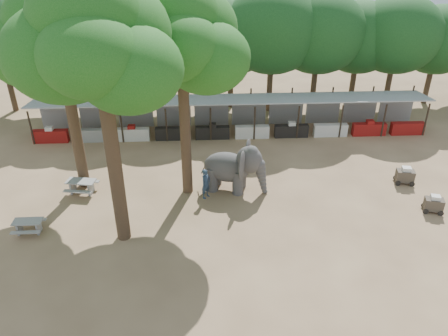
{
  "coord_description": "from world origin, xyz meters",
  "views": [
    {
      "loc": [
        -2.05,
        -15.08,
        13.25
      ],
      "look_at": [
        -1.0,
        5.0,
        2.0
      ],
      "focal_mm": 35.0,
      "sensor_mm": 36.0,
      "label": 1
    }
  ],
  "objects_px": {
    "picnic_table_far": "(81,185)",
    "cart_front": "(434,204)",
    "yard_tree_left": "(58,41)",
    "cart_back": "(405,175)",
    "yard_tree_back": "(178,37)",
    "picnic_table_near": "(28,225)",
    "handler": "(206,184)",
    "yard_tree_center": "(95,44)",
    "elephant": "(235,167)"
  },
  "relations": [
    {
      "from": "picnic_table_far",
      "to": "cart_front",
      "type": "relative_size",
      "value": 1.56
    },
    {
      "from": "yard_tree_left",
      "to": "cart_back",
      "type": "distance_m",
      "value": 20.26
    },
    {
      "from": "yard_tree_back",
      "to": "picnic_table_near",
      "type": "distance_m",
      "value": 11.63
    },
    {
      "from": "handler",
      "to": "picnic_table_far",
      "type": "xyz_separation_m",
      "value": [
        -6.96,
        0.81,
        -0.35
      ]
    },
    {
      "from": "yard_tree_center",
      "to": "picnic_table_far",
      "type": "distance_m",
      "value": 9.94
    },
    {
      "from": "picnic_table_near",
      "to": "elephant",
      "type": "bearing_deg",
      "value": 18.42
    },
    {
      "from": "yard_tree_center",
      "to": "picnic_table_near",
      "type": "relative_size",
      "value": 8.6
    },
    {
      "from": "elephant",
      "to": "handler",
      "type": "height_order",
      "value": "elephant"
    },
    {
      "from": "picnic_table_far",
      "to": "picnic_table_near",
      "type": "bearing_deg",
      "value": -106.15
    },
    {
      "from": "elephant",
      "to": "picnic_table_near",
      "type": "xyz_separation_m",
      "value": [
        -10.33,
        -3.49,
        -0.97
      ]
    },
    {
      "from": "yard_tree_center",
      "to": "picnic_table_far",
      "type": "bearing_deg",
      "value": 125.4
    },
    {
      "from": "yard_tree_back",
      "to": "handler",
      "type": "distance_m",
      "value": 7.81
    },
    {
      "from": "cart_back",
      "to": "cart_front",
      "type": "bearing_deg",
      "value": -73.57
    },
    {
      "from": "cart_front",
      "to": "cart_back",
      "type": "bearing_deg",
      "value": 111.54
    },
    {
      "from": "handler",
      "to": "cart_front",
      "type": "xyz_separation_m",
      "value": [
        11.88,
        -2.02,
        -0.38
      ]
    },
    {
      "from": "yard_tree_back",
      "to": "picnic_table_near",
      "type": "xyz_separation_m",
      "value": [
        -7.55,
        -3.61,
        -8.09
      ]
    },
    {
      "from": "elephant",
      "to": "picnic_table_near",
      "type": "bearing_deg",
      "value": -144.11
    },
    {
      "from": "yard_tree_center",
      "to": "cart_back",
      "type": "xyz_separation_m",
      "value": [
        15.73,
        4.02,
        -8.68
      ]
    },
    {
      "from": "yard_tree_center",
      "to": "yard_tree_back",
      "type": "xyz_separation_m",
      "value": [
        3.0,
        4.0,
        -0.67
      ]
    },
    {
      "from": "handler",
      "to": "cart_back",
      "type": "distance_m",
      "value": 11.61
    },
    {
      "from": "yard_tree_left",
      "to": "elephant",
      "type": "bearing_deg",
      "value": -7.23
    },
    {
      "from": "elephant",
      "to": "handler",
      "type": "distance_m",
      "value": 1.88
    },
    {
      "from": "yard_tree_back",
      "to": "cart_back",
      "type": "height_order",
      "value": "yard_tree_back"
    },
    {
      "from": "cart_back",
      "to": "elephant",
      "type": "bearing_deg",
      "value": -168.81
    },
    {
      "from": "yard_tree_back",
      "to": "elephant",
      "type": "height_order",
      "value": "yard_tree_back"
    },
    {
      "from": "yard_tree_left",
      "to": "cart_front",
      "type": "distance_m",
      "value": 20.91
    },
    {
      "from": "yard_tree_back",
      "to": "picnic_table_near",
      "type": "bearing_deg",
      "value": -154.46
    },
    {
      "from": "yard_tree_center",
      "to": "picnic_table_near",
      "type": "height_order",
      "value": "yard_tree_center"
    },
    {
      "from": "cart_back",
      "to": "yard_tree_center",
      "type": "bearing_deg",
      "value": -155.25
    },
    {
      "from": "yard_tree_left",
      "to": "cart_front",
      "type": "height_order",
      "value": "yard_tree_left"
    },
    {
      "from": "yard_tree_back",
      "to": "cart_front",
      "type": "xyz_separation_m",
      "value": [
        13.04,
        -2.9,
        -8.05
      ]
    },
    {
      "from": "yard_tree_back",
      "to": "elephant",
      "type": "relative_size",
      "value": 2.96
    },
    {
      "from": "picnic_table_near",
      "to": "handler",
      "type": "bearing_deg",
      "value": 17.16
    },
    {
      "from": "yard_tree_left",
      "to": "handler",
      "type": "bearing_deg",
      "value": -14.68
    },
    {
      "from": "yard_tree_left",
      "to": "yard_tree_center",
      "type": "relative_size",
      "value": 0.92
    },
    {
      "from": "handler",
      "to": "picnic_table_near",
      "type": "relative_size",
      "value": 1.24
    },
    {
      "from": "picnic_table_far",
      "to": "handler",
      "type": "bearing_deg",
      "value": 3.52
    },
    {
      "from": "yard_tree_back",
      "to": "yard_tree_left",
      "type": "bearing_deg",
      "value": 170.54
    },
    {
      "from": "cart_back",
      "to": "handler",
      "type": "bearing_deg",
      "value": -165.16
    },
    {
      "from": "yard_tree_left",
      "to": "picnic_table_near",
      "type": "height_order",
      "value": "yard_tree_left"
    },
    {
      "from": "elephant",
      "to": "picnic_table_near",
      "type": "distance_m",
      "value": 10.95
    },
    {
      "from": "yard_tree_center",
      "to": "handler",
      "type": "xyz_separation_m",
      "value": [
        4.16,
        3.13,
        -8.34
      ]
    },
    {
      "from": "picnic_table_far",
      "to": "cart_front",
      "type": "height_order",
      "value": "cart_front"
    },
    {
      "from": "handler",
      "to": "picnic_table_near",
      "type": "bearing_deg",
      "value": 146.28
    },
    {
      "from": "handler",
      "to": "elephant",
      "type": "bearing_deg",
      "value": -26.06
    },
    {
      "from": "yard_tree_left",
      "to": "handler",
      "type": "xyz_separation_m",
      "value": [
        7.16,
        -1.88,
        -7.33
      ]
    },
    {
      "from": "handler",
      "to": "cart_back",
      "type": "bearing_deg",
      "value": -46.71
    },
    {
      "from": "cart_front",
      "to": "picnic_table_far",
      "type": "bearing_deg",
      "value": -173.03
    },
    {
      "from": "cart_front",
      "to": "cart_back",
      "type": "relative_size",
      "value": 0.97
    },
    {
      "from": "elephant",
      "to": "cart_back",
      "type": "relative_size",
      "value": 3.21
    }
  ]
}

